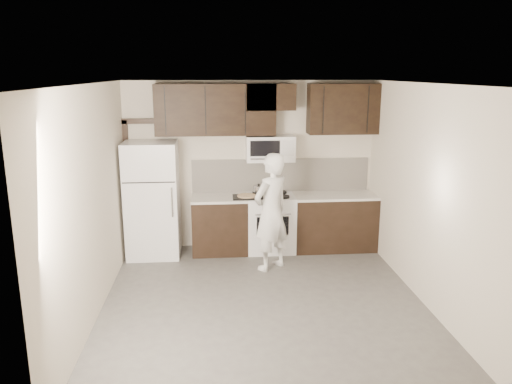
{
  "coord_description": "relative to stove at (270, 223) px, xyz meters",
  "views": [
    {
      "loc": [
        -0.59,
        -5.7,
        2.84
      ],
      "look_at": [
        -0.02,
        0.9,
        1.23
      ],
      "focal_mm": 35.0,
      "sensor_mm": 36.0,
      "label": 1
    }
  ],
  "objects": [
    {
      "name": "person",
      "position": [
        -0.08,
        -0.77,
        0.4
      ],
      "size": [
        0.75,
        0.72,
        1.72
      ],
      "primitive_type": "imported",
      "rotation": [
        0.0,
        0.0,
        3.83
      ],
      "color": "silver",
      "rests_on": "floor"
    },
    {
      "name": "ceiling",
      "position": [
        -0.3,
        -1.94,
        2.24
      ],
      "size": [
        4.5,
        4.5,
        0.0
      ],
      "primitive_type": "plane",
      "rotation": [
        3.14,
        0.0,
        0.0
      ],
      "color": "white",
      "rests_on": "back_wall"
    },
    {
      "name": "door_trim",
      "position": [
        -2.22,
        0.27,
        0.79
      ],
      "size": [
        0.5,
        0.08,
        2.12
      ],
      "color": "black",
      "rests_on": "floor"
    },
    {
      "name": "baking_tray",
      "position": [
        -0.39,
        -0.11,
        0.46
      ],
      "size": [
        0.44,
        0.33,
        0.02
      ],
      "primitive_type": "cube",
      "rotation": [
        0.0,
        0.0,
        -0.02
      ],
      "color": "black",
      "rests_on": "counter_run"
    },
    {
      "name": "microwave",
      "position": [
        -0.0,
        0.12,
        1.19
      ],
      "size": [
        0.76,
        0.42,
        0.4
      ],
      "color": "white",
      "rests_on": "upper_cabinets"
    },
    {
      "name": "refrigerator",
      "position": [
        -1.85,
        -0.05,
        0.44
      ],
      "size": [
        0.8,
        0.76,
        1.8
      ],
      "color": "white",
      "rests_on": "floor"
    },
    {
      "name": "back_wall",
      "position": [
        -0.3,
        0.31,
        0.89
      ],
      "size": [
        4.0,
        0.0,
        4.0
      ],
      "primitive_type": "plane",
      "rotation": [
        1.57,
        0.0,
        0.0
      ],
      "color": "beige",
      "rests_on": "ground"
    },
    {
      "name": "stove",
      "position": [
        0.0,
        0.0,
        0.0
      ],
      "size": [
        0.76,
        0.66,
        0.94
      ],
      "color": "white",
      "rests_on": "floor"
    },
    {
      "name": "upper_cabinets",
      "position": [
        -0.09,
        0.14,
        1.82
      ],
      "size": [
        3.48,
        0.35,
        0.78
      ],
      "color": "black",
      "rests_on": "back_wall"
    },
    {
      "name": "floor",
      "position": [
        -0.3,
        -1.94,
        -0.46
      ],
      "size": [
        4.5,
        4.5,
        0.0
      ],
      "primitive_type": "plane",
      "color": "#4D4B48",
      "rests_on": "ground"
    },
    {
      "name": "counter_run",
      "position": [
        0.3,
        0.0,
        -0.0
      ],
      "size": [
        2.95,
        0.64,
        0.91
      ],
      "color": "black",
      "rests_on": "floor"
    },
    {
      "name": "saucepan",
      "position": [
        -0.18,
        0.15,
        0.52
      ],
      "size": [
        0.29,
        0.18,
        0.17
      ],
      "color": "silver",
      "rests_on": "stove"
    },
    {
      "name": "pizza",
      "position": [
        -0.39,
        -0.11,
        0.48
      ],
      "size": [
        0.3,
        0.3,
        0.02
      ],
      "primitive_type": "cylinder",
      "rotation": [
        0.0,
        0.0,
        -0.02
      ],
      "color": "beige",
      "rests_on": "baking_tray"
    },
    {
      "name": "backsplash",
      "position": [
        0.2,
        0.3,
        0.72
      ],
      "size": [
        2.9,
        0.02,
        0.54
      ],
      "primitive_type": "cube",
      "color": "silver",
      "rests_on": "counter_run"
    }
  ]
}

